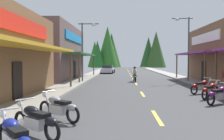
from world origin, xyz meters
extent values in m
cube|color=#424244|center=(0.00, 29.64, -0.05)|extent=(9.75, 89.28, 0.10)
cube|color=gray|center=(-5.89, 29.64, 0.06)|extent=(2.03, 89.28, 0.12)
cube|color=#9E9991|center=(5.89, 29.64, 0.06)|extent=(2.03, 89.28, 0.12)
cube|color=#E0C64C|center=(0.00, 8.91, 0.01)|extent=(0.16, 2.40, 0.01)
cube|color=#E0C64C|center=(0.00, 15.11, 0.01)|extent=(0.16, 2.40, 0.01)
cube|color=#E0C64C|center=(0.00, 21.81, 0.01)|extent=(0.16, 2.40, 0.01)
cube|color=#E0C64C|center=(0.00, 27.67, 0.01)|extent=(0.16, 2.40, 0.01)
cube|color=#E0C64C|center=(0.00, 32.81, 0.01)|extent=(0.16, 2.40, 0.01)
cube|color=#E0C64C|center=(0.00, 38.53, 0.01)|extent=(0.16, 2.40, 0.01)
cube|color=#E0C64C|center=(0.00, 44.99, 0.01)|extent=(0.16, 2.40, 0.01)
cube|color=#E0C64C|center=(0.00, 50.27, 0.01)|extent=(0.16, 2.40, 0.01)
cube|color=#E0C64C|center=(0.00, 56.32, 0.01)|extent=(0.16, 2.40, 0.01)
cube|color=#E0C64C|center=(0.00, 63.00, 0.01)|extent=(0.16, 2.40, 0.01)
cube|color=gold|center=(-6.01, 12.27, 2.90)|extent=(1.80, 12.22, 0.16)
cylinder|color=brown|center=(-5.31, 18.18, 1.41)|extent=(0.14, 0.14, 2.82)
cube|color=red|center=(-6.85, 12.27, 4.10)|extent=(0.10, 9.51, 0.90)
cube|color=black|center=(-6.87, 12.27, 1.05)|extent=(0.08, 1.10, 2.10)
cube|color=brown|center=(-11.01, 27.52, 3.09)|extent=(8.20, 13.02, 6.17)
cube|color=#236033|center=(-6.01, 27.52, 2.90)|extent=(1.80, 11.72, 0.16)
cylinder|color=brown|center=(-5.31, 21.86, 1.41)|extent=(0.14, 0.14, 2.82)
cylinder|color=brown|center=(-5.31, 33.18, 1.41)|extent=(0.14, 0.14, 2.82)
cube|color=#197FCC|center=(-6.85, 27.52, 4.82)|extent=(0.10, 9.12, 0.90)
cube|color=black|center=(-6.87, 27.52, 1.05)|extent=(0.08, 1.10, 2.10)
cylinder|color=brown|center=(5.31, 16.88, 1.41)|extent=(0.14, 0.14, 2.82)
cube|color=#8C338C|center=(6.01, 23.90, 2.90)|extent=(1.80, 9.97, 0.16)
cylinder|color=brown|center=(5.31, 19.11, 1.41)|extent=(0.14, 0.14, 2.82)
cylinder|color=brown|center=(5.31, 28.69, 1.41)|extent=(0.14, 0.14, 2.82)
cube|color=white|center=(6.85, 23.90, 4.37)|extent=(0.10, 7.76, 0.90)
cube|color=black|center=(6.87, 23.90, 1.05)|extent=(0.08, 1.10, 2.10)
cylinder|color=#474C51|center=(-5.27, 23.38, 2.95)|extent=(0.14, 0.14, 5.91)
cylinder|color=#474C51|center=(-4.64, 23.38, 5.81)|extent=(2.07, 0.10, 0.10)
ellipsoid|color=silver|center=(-4.11, 23.38, 5.71)|extent=(0.50, 0.30, 0.24)
cylinder|color=#474C51|center=(5.27, 23.64, 3.21)|extent=(0.14, 0.14, 6.43)
cylinder|color=#474C51|center=(4.64, 23.64, 6.33)|extent=(2.07, 0.10, 0.10)
ellipsoid|color=silver|center=(4.11, 23.64, 6.23)|extent=(0.50, 0.30, 0.24)
torus|color=black|center=(2.92, 11.35, 0.32)|extent=(0.57, 0.47, 0.64)
cube|color=silver|center=(3.52, 11.80, 0.40)|extent=(0.73, 0.65, 0.32)
ellipsoid|color=#721972|center=(3.68, 11.92, 0.72)|extent=(0.64, 0.59, 0.28)
cube|color=black|center=(3.32, 11.65, 0.68)|extent=(0.65, 0.58, 0.12)
ellipsoid|color=#721972|center=(2.96, 11.38, 0.55)|extent=(0.50, 0.46, 0.24)
torus|color=black|center=(4.23, 14.04, 0.32)|extent=(0.52, 0.53, 0.64)
torus|color=black|center=(3.18, 12.96, 0.32)|extent=(0.52, 0.53, 0.64)
cube|color=silver|center=(3.71, 13.50, 0.40)|extent=(0.69, 0.70, 0.32)
ellipsoid|color=#A51414|center=(3.85, 13.64, 0.72)|extent=(0.62, 0.62, 0.28)
cube|color=black|center=(3.53, 13.32, 0.68)|extent=(0.62, 0.63, 0.12)
ellipsoid|color=#A51414|center=(3.22, 13.00, 0.55)|extent=(0.48, 0.48, 0.24)
cylinder|color=silver|center=(4.14, 13.94, 0.65)|extent=(0.30, 0.31, 0.71)
cylinder|color=silver|center=(4.06, 13.86, 1.02)|extent=(0.46, 0.45, 0.04)
sphere|color=white|center=(4.25, 14.06, 0.85)|extent=(0.16, 0.16, 0.16)
torus|color=black|center=(4.52, 15.83, 0.32)|extent=(0.60, 0.42, 0.64)
torus|color=black|center=(3.25, 15.03, 0.32)|extent=(0.60, 0.42, 0.64)
cube|color=silver|center=(3.89, 15.43, 0.40)|extent=(0.74, 0.61, 0.32)
ellipsoid|color=#A51414|center=(4.06, 15.53, 0.72)|extent=(0.64, 0.57, 0.28)
cube|color=black|center=(3.67, 15.30, 0.68)|extent=(0.66, 0.56, 0.12)
ellipsoid|color=#A51414|center=(3.29, 15.06, 0.55)|extent=(0.50, 0.44, 0.24)
cylinder|color=silver|center=(4.41, 15.76, 0.65)|extent=(0.35, 0.25, 0.71)
cylinder|color=silver|center=(4.31, 15.69, 1.02)|extent=(0.35, 0.53, 0.04)
sphere|color=white|center=(4.55, 15.84, 0.85)|extent=(0.16, 0.16, 0.16)
torus|color=black|center=(-4.19, 5.54, 0.32)|extent=(0.51, 0.54, 0.64)
ellipsoid|color=navy|center=(-3.82, 5.13, 0.72)|extent=(0.61, 0.63, 0.28)
cube|color=black|center=(-3.51, 4.80, 0.68)|extent=(0.61, 0.63, 0.12)
cylinder|color=silver|center=(-4.10, 5.45, 0.65)|extent=(0.29, 0.31, 0.71)
cylinder|color=silver|center=(-4.02, 5.36, 1.02)|extent=(0.47, 0.43, 0.04)
sphere|color=white|center=(-4.21, 5.56, 0.85)|extent=(0.16, 0.16, 0.16)
torus|color=black|center=(-4.37, 6.91, 0.32)|extent=(0.58, 0.45, 0.64)
torus|color=black|center=(-3.15, 6.04, 0.32)|extent=(0.58, 0.45, 0.64)
cube|color=silver|center=(-3.76, 6.48, 0.40)|extent=(0.73, 0.64, 0.32)
ellipsoid|color=black|center=(-3.92, 6.59, 0.72)|extent=(0.64, 0.59, 0.28)
cube|color=black|center=(-3.55, 6.33, 0.68)|extent=(0.65, 0.58, 0.12)
ellipsoid|color=black|center=(-3.19, 6.07, 0.55)|extent=(0.50, 0.45, 0.24)
cylinder|color=silver|center=(-4.26, 6.84, 0.65)|extent=(0.34, 0.27, 0.71)
cylinder|color=silver|center=(-4.16, 6.77, 1.02)|extent=(0.38, 0.51, 0.04)
sphere|color=white|center=(-4.39, 6.93, 0.85)|extent=(0.16, 0.16, 0.16)
torus|color=black|center=(-4.23, 8.75, 0.32)|extent=(0.58, 0.45, 0.64)
torus|color=black|center=(-2.99, 7.90, 0.32)|extent=(0.58, 0.45, 0.64)
cube|color=silver|center=(-3.61, 8.32, 0.40)|extent=(0.73, 0.63, 0.32)
ellipsoid|color=#99999E|center=(-3.78, 8.44, 0.72)|extent=(0.64, 0.58, 0.28)
cube|color=black|center=(-3.41, 8.18, 0.68)|extent=(0.65, 0.57, 0.12)
ellipsoid|color=#99999E|center=(-3.04, 7.92, 0.55)|extent=(0.50, 0.45, 0.24)
cylinder|color=silver|center=(-4.12, 8.68, 0.65)|extent=(0.34, 0.26, 0.71)
cylinder|color=silver|center=(-4.02, 8.61, 1.02)|extent=(0.37, 0.52, 0.04)
sphere|color=white|center=(-4.25, 8.77, 0.85)|extent=(0.16, 0.16, 0.16)
torus|color=black|center=(-0.07, 24.67, 0.32)|extent=(0.13, 0.64, 0.64)
torus|color=black|center=(0.01, 23.17, 0.32)|extent=(0.13, 0.64, 0.64)
cube|color=silver|center=(-0.03, 23.92, 0.40)|extent=(0.32, 0.71, 0.32)
ellipsoid|color=#0C5933|center=(-0.04, 24.12, 0.72)|extent=(0.35, 0.58, 0.28)
cube|color=black|center=(-0.02, 23.67, 0.68)|extent=(0.31, 0.61, 0.12)
ellipsoid|color=#0C5933|center=(0.01, 23.22, 0.55)|extent=(0.26, 0.45, 0.24)
cylinder|color=silver|center=(-0.06, 24.54, 0.65)|extent=(0.08, 0.37, 0.71)
cylinder|color=silver|center=(-0.05, 24.42, 1.02)|extent=(0.60, 0.07, 0.04)
sphere|color=white|center=(-0.07, 24.70, 0.85)|extent=(0.16, 0.16, 0.16)
ellipsoid|color=#B2A599|center=(-0.02, 23.77, 1.05)|extent=(0.40, 0.40, 0.64)
sphere|color=black|center=(-0.02, 23.82, 1.45)|extent=(0.24, 0.24, 0.24)
cylinder|color=#B2A599|center=(-0.19, 23.93, 0.70)|extent=(0.16, 0.43, 0.24)
cylinder|color=#B2A599|center=(-0.24, 24.06, 1.05)|extent=(0.13, 0.51, 0.40)
cylinder|color=#B2A599|center=(0.13, 23.95, 0.70)|extent=(0.16, 0.43, 0.24)
cylinder|color=#B2A599|center=(0.17, 24.08, 1.05)|extent=(0.13, 0.51, 0.40)
cylinder|color=#726659|center=(6.14, 17.38, 0.42)|extent=(0.14, 0.14, 0.84)
cylinder|color=maroon|center=(6.06, 17.51, 1.17)|extent=(0.09, 0.09, 0.57)
cube|color=silver|center=(-3.67, 39.86, 0.55)|extent=(2.09, 4.41, 0.70)
cube|color=#262D38|center=(-3.68, 39.72, 1.10)|extent=(1.75, 2.31, 0.60)
cylinder|color=black|center=(-4.49, 41.37, 0.33)|extent=(0.26, 0.67, 0.66)
cylinder|color=black|center=(-2.66, 41.25, 0.33)|extent=(0.26, 0.67, 0.66)
cylinder|color=black|center=(-4.69, 38.48, 0.33)|extent=(0.26, 0.67, 0.66)
cylinder|color=black|center=(-2.86, 38.35, 0.33)|extent=(0.26, 0.67, 0.66)
cone|color=#1E5C23|center=(-8.91, 73.24, 4.22)|extent=(4.72, 4.72, 8.43)
cone|color=#235123|center=(7.51, 78.39, 5.02)|extent=(5.62, 5.62, 10.04)
cone|color=#2E5123|center=(9.58, 75.49, 5.74)|extent=(6.43, 6.43, 11.48)
cone|color=#2C6723|center=(-10.28, 77.89, 4.30)|extent=(4.82, 4.82, 8.61)
cone|color=#2A6523|center=(-5.94, 76.61, 6.66)|extent=(7.46, 7.46, 13.33)
cone|color=#2D5723|center=(-4.69, 77.86, 5.64)|extent=(6.32, 6.32, 11.28)
camera|label=1|loc=(-1.33, 0.05, 2.15)|focal=37.70mm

